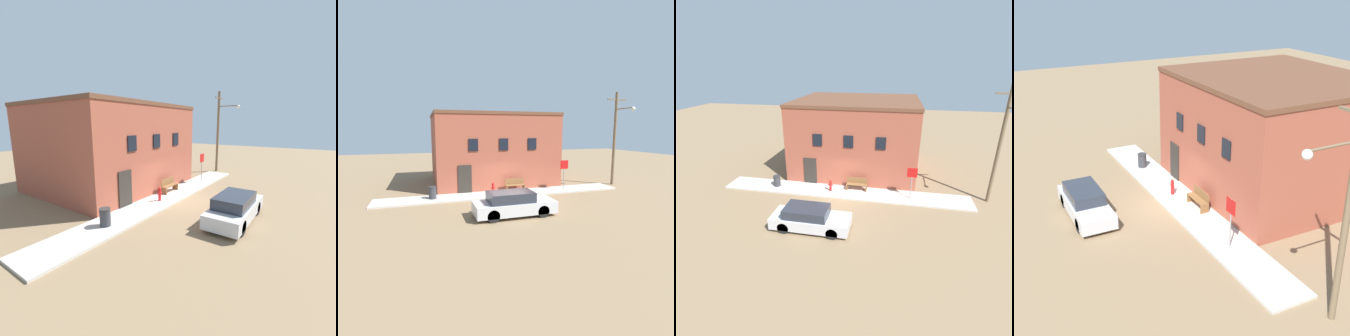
{
  "view_description": "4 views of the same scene",
  "coord_description": "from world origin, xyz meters",
  "views": [
    {
      "loc": [
        -11.68,
        -6.87,
        4.74
      ],
      "look_at": [
        0.06,
        1.03,
        2.0
      ],
      "focal_mm": 24.0,
      "sensor_mm": 36.0,
      "label": 1
    },
    {
      "loc": [
        -5.71,
        -17.1,
        4.76
      ],
      "look_at": [
        0.06,
        1.03,
        2.0
      ],
      "focal_mm": 28.0,
      "sensor_mm": 36.0,
      "label": 2
    },
    {
      "loc": [
        3.41,
        -16.02,
        9.04
      ],
      "look_at": [
        0.06,
        1.03,
        2.0
      ],
      "focal_mm": 28.0,
      "sensor_mm": 36.0,
      "label": 3
    },
    {
      "loc": [
        19.31,
        -8.72,
        11.09
      ],
      "look_at": [
        0.06,
        1.03,
        2.0
      ],
      "focal_mm": 50.0,
      "sensor_mm": 36.0,
      "label": 4
    }
  ],
  "objects": [
    {
      "name": "ground_plane",
      "position": [
        0.0,
        0.0,
        0.0
      ],
      "size": [
        80.0,
        80.0,
        0.0
      ],
      "primitive_type": "plane",
      "color": "#846B4C"
    },
    {
      "name": "sidewalk",
      "position": [
        0.0,
        1.03,
        0.06
      ],
      "size": [
        18.19,
        2.05,
        0.12
      ],
      "color": "#BCB7AD",
      "rests_on": "ground"
    },
    {
      "name": "trash_bin",
      "position": [
        -5.21,
        0.99,
        0.54
      ],
      "size": [
        0.53,
        0.53,
        0.84
      ],
      "color": "#333338",
      "rests_on": "sidewalk"
    },
    {
      "name": "parked_car",
      "position": [
        -1.02,
        -3.73,
        0.67
      ],
      "size": [
        4.56,
        1.7,
        1.39
      ],
      "color": "black",
      "rests_on": "ground"
    },
    {
      "name": "bench",
      "position": [
        0.94,
        1.52,
        0.57
      ],
      "size": [
        1.51,
        0.44,
        0.94
      ],
      "color": "brown",
      "rests_on": "sidewalk"
    },
    {
      "name": "fire_hydrant",
      "position": [
        -0.95,
        0.97,
        0.55
      ],
      "size": [
        0.38,
        0.18,
        0.86
      ],
      "color": "red",
      "rests_on": "sidewalk"
    },
    {
      "name": "stop_sign",
      "position": [
        4.82,
        0.9,
        1.73
      ],
      "size": [
        0.67,
        0.06,
        2.3
      ],
      "color": "gray",
      "rests_on": "sidewalk"
    },
    {
      "name": "brick_building",
      "position": [
        0.2,
        6.44,
        3.09
      ],
      "size": [
        10.16,
        8.89,
        6.17
      ],
      "color": "#9E4C38",
      "rests_on": "ground"
    },
    {
      "name": "utility_pole",
      "position": [
        10.13,
        1.59,
        4.31
      ],
      "size": [
        1.8,
        2.2,
        7.94
      ],
      "color": "brown",
      "rests_on": "ground"
    }
  ]
}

